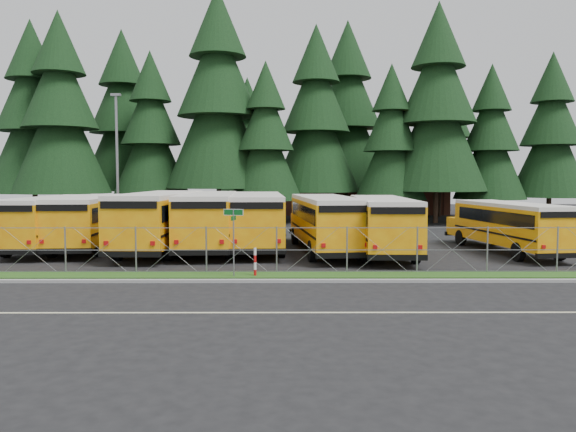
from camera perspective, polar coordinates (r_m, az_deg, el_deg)
The scene contains 31 objects.
ground at distance 25.08m, azimuth 1.18°, elevation -5.44°, with size 120.00×120.00×0.00m, color black.
curb at distance 22.02m, azimuth 1.38°, elevation -6.61°, with size 50.00×0.25×0.12m, color gray.
grass_verge at distance 23.40m, azimuth 1.28°, elevation -6.05°, with size 50.00×1.40×0.06m, color #1E4313.
road_lane_line at distance 17.24m, azimuth 1.84°, elevation -9.78°, with size 50.00×0.12×0.01m, color beige.
chainlink_fence at distance 23.95m, azimuth 1.24°, elevation -3.47°, with size 44.00×0.10×2.00m, color gray, non-canonical shape.
brick_building at distance 65.08m, azimuth 5.61°, elevation 3.00°, with size 22.00×10.00×6.00m, color brown.
bus_0 at distance 34.33m, azimuth -22.50°, elevation -0.68°, with size 2.69×11.40×2.99m, color orange, non-canonical shape.
bus_1 at distance 33.84m, azimuth -19.12°, elevation -0.63°, with size 2.72×11.51×3.02m, color orange, non-canonical shape.
bus_2 at distance 31.79m, azimuth -12.75°, elevation -0.58°, with size 2.93×12.40×3.25m, color orange, non-canonical shape.
bus_3 at distance 31.88m, azimuth -8.02°, elevation -0.56°, with size 2.88×12.21×3.20m, color orange, non-canonical shape.
bus_4 at distance 31.94m, azimuth -3.17°, elevation -0.56°, with size 2.84×12.04×3.16m, color orange, non-canonical shape.
bus_5 at distance 30.57m, azimuth 3.78°, elevation -0.86°, with size 2.75×11.64×3.05m, color orange, non-canonical shape.
bus_6 at distance 30.27m, azimuth 9.45°, elevation -1.00°, with size 2.71×11.48×3.01m, color orange, non-canonical shape.
bus_east at distance 32.55m, azimuth 21.39°, elevation -1.12°, with size 2.46×10.42×2.73m, color orange, non-canonical shape.
street_sign at distance 22.89m, azimuth -5.55°, elevation -1.23°, with size 0.82×0.54×2.81m.
striped_bollard at distance 23.17m, azimuth -3.36°, elevation -4.73°, with size 0.11×0.11×1.20m, color #B20C0C.
light_standard at distance 43.03m, azimuth -16.96°, elevation 5.68°, with size 0.70×0.35×10.14m.
conifer_0 at distance 55.47m, azimuth -24.50°, elevation 8.71°, with size 8.15×8.15×18.02m, color black, non-canonical shape.
conifer_1 at distance 52.56m, azimuth -22.13°, elevation 9.19°, with size 8.26×8.26×18.27m, color black, non-canonical shape.
conifer_2 at distance 53.52m, azimuth -13.74°, elevation 7.85°, with size 7.07×7.07×15.63m, color black, non-canonical shape.
conifer_3 at distance 51.77m, azimuth -7.11°, elevation 11.09°, with size 9.52×9.52×21.05m, color black, non-canonical shape.
conifer_4 at distance 49.35m, azimuth -2.27°, elevation 7.45°, with size 6.41×6.41×14.17m, color black, non-canonical shape.
conifer_5 at distance 53.49m, azimuth 2.86°, elevation 9.43°, with size 8.30×8.30×18.35m, color black, non-canonical shape.
conifer_6 at distance 51.04m, azimuth 10.42°, elevation 7.23°, with size 6.38×6.38×14.10m, color black, non-canonical shape.
conifer_7 at distance 51.99m, azimuth 14.93°, elevation 10.07°, with size 8.80×8.80×19.45m, color black, non-canonical shape.
conifer_8 at distance 54.18m, azimuth 19.89°, elevation 6.95°, with size 6.44×6.44×14.24m, color black, non-canonical shape.
conifer_9 at distance 56.73m, azimuth 25.15°, elevation 7.25°, with size 6.96×6.96×15.40m, color black, non-canonical shape.
conifer_10 at distance 58.78m, azimuth -16.41°, elevation 8.92°, with size 8.43×8.43×18.65m, color black, non-canonical shape.
conifer_11 at distance 60.77m, azimuth -4.13°, elevation 7.05°, with size 6.65×6.65×14.71m, color black, non-canonical shape.
conifer_12 at distance 59.21m, azimuth 6.04°, elevation 9.77°, with size 9.12×9.12×20.17m, color black, non-canonical shape.
conifer_13 at distance 60.59m, azimuth 15.20°, elevation 8.46°, with size 8.12×8.12×17.95m, color black, non-canonical shape.
Camera 1 is at (-0.61, -24.74, 4.11)m, focal length 35.00 mm.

